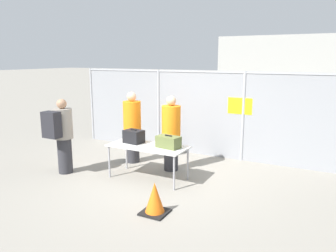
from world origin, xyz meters
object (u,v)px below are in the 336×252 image
at_px(inspection_table, 148,148).
at_px(traveler_hooded, 61,133).
at_px(security_worker_far, 132,126).
at_px(traffic_cone, 155,199).
at_px(suitcase_black, 134,136).
at_px(utility_trailer, 242,126).
at_px(security_worker_near, 171,132).
at_px(suitcase_olive, 168,142).

distance_m(inspection_table, traveler_hooded, 1.95).
relative_size(security_worker_far, traffic_cone, 3.24).
height_order(inspection_table, traveler_hooded, traveler_hooded).
bearing_deg(suitcase_black, utility_trailer, 74.36).
distance_m(traveler_hooded, security_worker_near, 2.41).
distance_m(suitcase_olive, utility_trailer, 4.41).
height_order(traveler_hooded, traffic_cone, traveler_hooded).
bearing_deg(utility_trailer, suitcase_black, -105.64).
relative_size(inspection_table, traffic_cone, 3.13).
xyz_separation_m(suitcase_black, security_worker_far, (-0.53, 0.75, 0.03)).
distance_m(suitcase_black, traveler_hooded, 1.59).
height_order(suitcase_black, utility_trailer, suitcase_black).
bearing_deg(suitcase_black, security_worker_near, 48.39).
bearing_deg(traffic_cone, security_worker_near, 109.90).
height_order(security_worker_far, utility_trailer, security_worker_far).
distance_m(inspection_table, utility_trailer, 4.52).
distance_m(suitcase_black, suitcase_olive, 0.85).
xyz_separation_m(traveler_hooded, security_worker_far, (0.91, 1.41, -0.02)).
xyz_separation_m(suitcase_olive, traffic_cone, (0.47, -1.38, -0.60)).
distance_m(traveler_hooded, traffic_cone, 2.93).
xyz_separation_m(inspection_table, suitcase_olive, (0.46, 0.06, 0.18)).
bearing_deg(security_worker_far, utility_trailer, -92.10).
height_order(suitcase_olive, utility_trailer, suitcase_olive).
relative_size(utility_trailer, traffic_cone, 7.07).
distance_m(security_worker_near, utility_trailer, 3.81).
bearing_deg(suitcase_black, inspection_table, -9.16).
bearing_deg(inspection_table, suitcase_black, 170.84).
height_order(security_worker_far, traffic_cone, security_worker_far).
bearing_deg(suitcase_olive, security_worker_far, 151.50).
bearing_deg(traffic_cone, suitcase_olive, 108.62).
distance_m(suitcase_olive, traveler_hooded, 2.39).
distance_m(traveler_hooded, security_worker_far, 1.67).
height_order(inspection_table, utility_trailer, inspection_table).
height_order(traveler_hooded, utility_trailer, traveler_hooded).
distance_m(inspection_table, security_worker_far, 1.25).
bearing_deg(suitcase_olive, traffic_cone, -71.38).
height_order(inspection_table, security_worker_near, security_worker_near).
relative_size(inspection_table, traveler_hooded, 1.01).
relative_size(inspection_table, security_worker_far, 0.97).
distance_m(security_worker_far, utility_trailer, 4.06).
bearing_deg(traveler_hooded, suitcase_black, 0.91).
xyz_separation_m(utility_trailer, traffic_cone, (0.09, -5.76, -0.17)).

